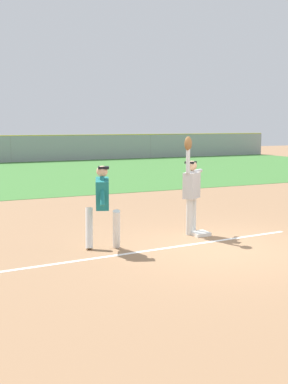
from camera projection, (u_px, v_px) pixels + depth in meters
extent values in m
plane|color=#936D4C|center=(219.00, 248.00, 10.00)|extent=(75.79, 75.79, 0.00)
cube|color=#3D7533|center=(39.00, 174.00, 24.95)|extent=(41.71, 16.79, 0.01)
cube|color=white|center=(36.00, 267.00, 8.68)|extent=(11.98, 0.91, 0.01)
cube|color=white|center=(200.00, 234.00, 11.14)|extent=(0.39, 0.39, 0.08)
cylinder|color=silver|center=(193.00, 215.00, 11.32)|extent=(0.21, 0.21, 0.85)
cylinder|color=silver|center=(189.00, 217.00, 11.14)|extent=(0.21, 0.21, 0.85)
cube|color=#B7B7B7|center=(192.00, 185.00, 11.13)|extent=(0.51, 0.47, 0.60)
sphere|color=#DBAD84|center=(192.00, 166.00, 11.06)|extent=(0.32, 0.32, 0.23)
cube|color=black|center=(191.00, 162.00, 11.07)|extent=(0.29, 0.30, 0.05)
cylinder|color=#B7B7B7|center=(188.00, 160.00, 10.85)|extent=(0.13, 0.13, 0.62)
cylinder|color=#B7B7B7|center=(196.00, 172.00, 11.28)|extent=(0.56, 0.44, 0.09)
ellipsoid|color=brown|center=(188.00, 144.00, 10.80)|extent=(0.31, 0.28, 0.32)
cylinder|color=white|center=(116.00, 229.00, 9.84)|extent=(0.29, 0.46, 0.85)
cylinder|color=white|center=(89.00, 228.00, 9.95)|extent=(0.29, 0.46, 0.85)
cube|color=#197272|center=(102.00, 194.00, 9.80)|extent=(0.42, 0.58, 0.66)
sphere|color=#DBAD84|center=(102.00, 171.00, 9.73)|extent=(0.29, 0.29, 0.23)
cube|color=black|center=(104.00, 168.00, 9.73)|extent=(0.28, 0.26, 0.05)
cylinder|color=#197272|center=(102.00, 188.00, 10.00)|extent=(0.22, 0.41, 0.58)
cylinder|color=#197272|center=(102.00, 191.00, 9.57)|extent=(0.22, 0.41, 0.58)
sphere|color=white|center=(188.00, 150.00, 11.41)|extent=(0.07, 0.07, 0.07)
cube|color=#93999E|center=(11.00, 149.00, 32.38)|extent=(41.71, 0.06, 1.77)
cylinder|color=yellow|center=(10.00, 136.00, 32.25)|extent=(41.71, 0.06, 0.06)
cylinder|color=gray|center=(11.00, 149.00, 32.38)|extent=(0.08, 0.08, 1.77)
cylinder|color=gray|center=(150.00, 146.00, 36.72)|extent=(0.08, 0.08, 1.77)
cylinder|color=gray|center=(261.00, 144.00, 41.05)|extent=(0.08, 0.08, 1.77)
cylinder|color=black|center=(0.00, 157.00, 33.80)|extent=(0.60, 0.23, 0.60)
cube|color=tan|center=(54.00, 150.00, 36.79)|extent=(4.48, 2.10, 0.55)
cube|color=#2D333D|center=(54.00, 144.00, 36.73)|extent=(2.28, 1.84, 0.40)
cylinder|color=black|center=(68.00, 153.00, 38.33)|extent=(0.61, 0.25, 0.60)
cylinder|color=black|center=(76.00, 154.00, 36.66)|extent=(0.61, 0.25, 0.60)
cylinder|color=black|center=(32.00, 154.00, 37.01)|extent=(0.61, 0.25, 0.60)
cylinder|color=black|center=(38.00, 155.00, 35.34)|extent=(0.61, 0.25, 0.60)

